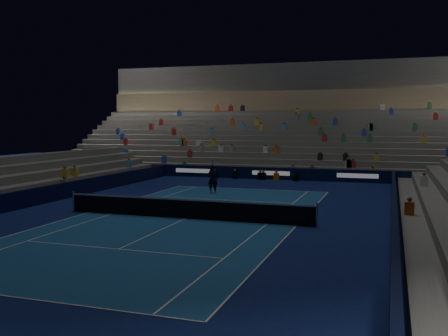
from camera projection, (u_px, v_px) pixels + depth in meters
ground at (185, 219)px, 24.80m from camera, size 90.00×90.00×0.00m
court_surface at (185, 219)px, 24.80m from camera, size 10.97×23.77×0.01m
sponsor_barrier_far at (271, 174)px, 42.24m from camera, size 44.00×0.25×1.00m
sponsor_barrier_east at (394, 221)px, 21.70m from camera, size 0.25×37.00×1.00m
sponsor_barrier_west at (22, 199)px, 27.80m from camera, size 0.25×37.00×1.00m
grandstand_main at (293, 136)px, 50.88m from camera, size 44.00×15.20×11.20m
tennis_net at (185, 209)px, 24.75m from camera, size 12.90×0.10×1.10m
tennis_player at (213, 179)px, 33.86m from camera, size 0.74×0.52×1.91m
broadcast_camera at (295, 177)px, 41.08m from camera, size 0.57×0.94×0.57m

